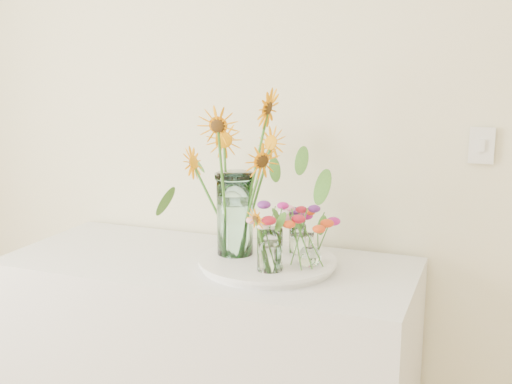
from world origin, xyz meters
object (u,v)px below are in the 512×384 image
(counter, at_px, (211,380))
(small_vase_b, at_px, (309,250))
(mason_jar, at_px, (235,214))
(tray, at_px, (267,264))
(small_vase_c, at_px, (298,239))
(small_vase_a, at_px, (270,250))

(counter, height_order, small_vase_b, small_vase_b)
(counter, height_order, mason_jar, mason_jar)
(tray, relative_size, small_vase_c, 4.31)
(mason_jar, bearing_deg, small_vase_b, -6.02)
(counter, bearing_deg, small_vase_b, -1.84)
(counter, xyz_separation_m, mason_jar, (0.09, 0.02, 0.62))
(tray, relative_size, mason_jar, 1.52)
(tray, relative_size, small_vase_b, 3.90)
(tray, xyz_separation_m, small_vase_a, (0.05, -0.10, 0.08))
(mason_jar, bearing_deg, small_vase_a, -35.70)
(tray, xyz_separation_m, small_vase_b, (0.15, -0.01, 0.07))
(small_vase_a, bearing_deg, mason_jar, 144.30)
(mason_jar, bearing_deg, counter, -169.71)
(counter, distance_m, small_vase_a, 0.61)
(mason_jar, bearing_deg, tray, -7.33)
(small_vase_c, bearing_deg, mason_jar, -155.05)
(mason_jar, xyz_separation_m, small_vase_c, (0.19, 0.09, -0.09))
(mason_jar, height_order, small_vase_b, mason_jar)
(mason_jar, distance_m, small_vase_c, 0.23)
(small_vase_a, relative_size, small_vase_b, 1.24)
(tray, distance_m, small_vase_c, 0.14)
(counter, relative_size, mason_jar, 4.92)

